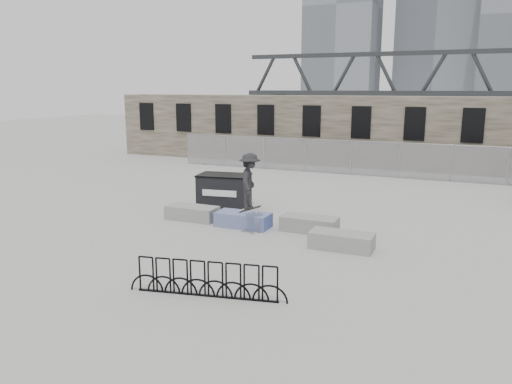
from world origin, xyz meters
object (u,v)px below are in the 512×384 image
Objects in this scene: planter_center_right at (309,223)px; skateboarder at (250,181)px; planter_center_left at (243,219)px; bike_rack at (207,280)px; planter_offset at (342,240)px; planter_far_left at (192,212)px; dumpster at (224,191)px.

skateboarder reaches higher than planter_center_right.
bike_rack is (1.82, -6.04, 0.15)m from planter_center_left.
planter_offset is 0.50× the size of bike_rack.
planter_center_left is at bearing -3.71° from planter_far_left.
skateboarder is (-1.20, 5.26, 1.45)m from bike_rack.
planter_center_left and planter_offset have the same top height.
bike_rack is (-0.59, -6.45, 0.15)m from planter_center_right.
planter_center_right is at bearing 9.66° from planter_center_left.
planter_center_left is at bearing 164.60° from planter_offset.
planter_center_right is at bearing -33.70° from dumpster.
planter_center_left is at bearing -170.34° from planter_center_right.
planter_far_left is at bearing -176.76° from planter_center_right.
planter_center_left is 1.00× the size of planter_offset.
bike_rack is 1.89× the size of skateboarder.
dumpster reaches higher than planter_offset.
skateboarder is (2.66, -3.26, 1.17)m from dumpster.
planter_center_right is 1.00× the size of planter_offset.
planter_far_left is at bearing -103.97° from dumpster.
planter_center_left is 0.95× the size of skateboarder.
planter_center_left is 6.31m from bike_rack.
dumpster is at bearing 114.38° from bike_rack.
dumpster reaches higher than planter_center_left.
planter_center_left is 0.50× the size of bike_rack.
planter_far_left and planter_center_left have the same top height.
planter_center_left is 1.00× the size of planter_center_right.
planter_center_right is (2.41, 0.41, 0.00)m from planter_center_left.
planter_offset is (6.20, -1.23, 0.00)m from planter_far_left.
planter_center_right is 6.48m from bike_rack.
skateboarder reaches higher than planter_far_left.
planter_center_right and planter_offset have the same top height.
skateboarder is at bearing -146.40° from planter_center_right.
skateboarder is at bearing 174.76° from planter_offset.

